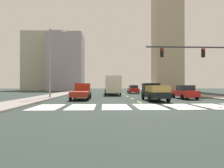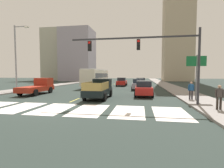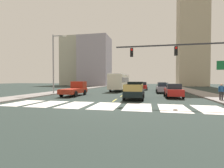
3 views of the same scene
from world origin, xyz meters
The scene contains 31 objects.
ground_plane centered at (0.00, 0.00, 0.00)m, with size 160.00×160.00×0.00m, color #28322E.
sidewalk_right centered at (11.63, 18.00, 0.07)m, with size 3.36×110.00×0.15m, color gray.
sidewalk_left centered at (-11.63, 18.00, 0.07)m, with size 3.36×110.00×0.15m, color gray.
crosswalk_stripe_0 centered at (-8.10, 0.00, 0.00)m, with size 2.15×3.97×0.01m, color silver.
crosswalk_stripe_1 centered at (-5.40, 0.00, 0.00)m, with size 2.15×3.97×0.01m, color silver.
crosswalk_stripe_2 centered at (-2.70, 0.00, 0.00)m, with size 2.15×3.97×0.01m, color silver.
crosswalk_stripe_3 centered at (0.00, 0.00, 0.00)m, with size 2.15×3.97×0.01m, color silver.
crosswalk_stripe_4 centered at (2.70, 0.00, 0.00)m, with size 2.15×3.97×0.01m, color silver.
crosswalk_stripe_5 centered at (5.40, 0.00, 0.00)m, with size 2.15×3.97×0.01m, color silver.
crosswalk_stripe_6 centered at (8.10, 0.00, 0.00)m, with size 2.15×3.97×0.01m, color silver.
lane_dash_0 centered at (0.00, 4.00, 0.00)m, with size 0.16×2.40×0.01m, color gold.
lane_dash_1 centered at (0.00, 9.00, 0.00)m, with size 0.16×2.40×0.01m, color gold.
lane_dash_2 centered at (0.00, 14.00, 0.00)m, with size 0.16×2.40×0.01m, color gold.
lane_dash_3 centered at (0.00, 19.00, 0.00)m, with size 0.16×2.40×0.01m, color gold.
lane_dash_4 centered at (0.00, 24.00, 0.00)m, with size 0.16×2.40×0.01m, color gold.
lane_dash_5 centered at (0.00, 29.00, 0.00)m, with size 0.16×2.40×0.01m, color gold.
lane_dash_6 centered at (0.00, 34.00, 0.00)m, with size 0.16×2.40×0.01m, color gold.
lane_dash_7 centered at (0.00, 39.00, 0.00)m, with size 0.16×2.40×0.01m, color gold.
pickup_stakebed centered at (1.98, 5.86, 0.94)m, with size 2.18×5.20×1.96m.
pickup_dark centered at (-6.36, 7.88, 0.92)m, with size 2.18×5.20×1.96m.
city_bus centered at (-2.10, 19.51, 1.95)m, with size 2.72×10.80×3.32m.
sedan_near_right centered at (5.84, 15.26, 0.86)m, with size 2.02×4.40×1.72m.
sedan_far centered at (2.38, 23.12, 0.86)m, with size 2.02×4.40×1.72m.
sedan_mid centered at (6.20, 21.66, 0.86)m, with size 2.02×4.40×1.72m.
sedan_near_left centered at (6.54, 8.07, 0.86)m, with size 2.02×4.40×1.72m.
traffic_signal_gantry centered at (7.21, 2.68, 4.25)m, with size 10.24×0.27×6.00m.
streetlight_left centered at (-10.42, 9.29, 4.97)m, with size 2.20×0.28×9.00m.
pedestrian_walking centered at (10.77, 5.28, 1.12)m, with size 0.53×0.34×1.64m.
tower_tall_centre centered at (18.46, 49.36, 25.90)m, with size 9.46×7.17×51.81m, color tan.
block_mid_left centered at (-15.83, 45.89, 8.99)m, with size 10.70×9.74×17.99m, color #9A92A2.
block_mid_right centered at (-25.04, 51.26, 9.72)m, with size 11.32×10.48×19.44m, color #AFAD9A.
Camera 3 is at (3.49, -13.60, 2.20)m, focal length 26.76 mm.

